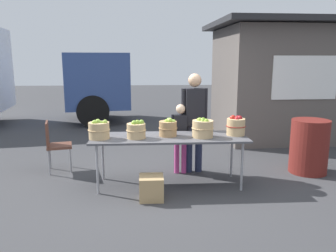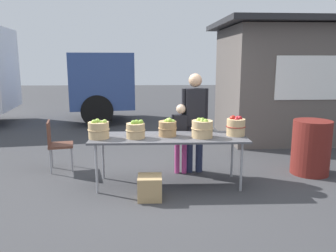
# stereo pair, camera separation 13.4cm
# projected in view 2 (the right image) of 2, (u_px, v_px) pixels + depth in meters

# --- Properties ---
(ground_plane) EXTENTS (40.00, 40.00, 0.00)m
(ground_plane) POSITION_uv_depth(u_px,v_px,m) (169.00, 184.00, 5.15)
(ground_plane) COLOR #38383A
(market_table) EXTENTS (2.30, 0.76, 0.75)m
(market_table) POSITION_uv_depth(u_px,v_px,m) (169.00, 139.00, 5.01)
(market_table) COLOR #4C4C51
(market_table) RESTS_ON ground
(apple_basket_green_0) EXTENTS (0.32, 0.32, 0.29)m
(apple_basket_green_0) POSITION_uv_depth(u_px,v_px,m) (99.00, 130.00, 4.87)
(apple_basket_green_0) COLOR tan
(apple_basket_green_0) RESTS_ON market_table
(apple_basket_green_1) EXTENTS (0.29, 0.29, 0.27)m
(apple_basket_green_1) POSITION_uv_depth(u_px,v_px,m) (136.00, 130.00, 4.89)
(apple_basket_green_1) COLOR tan
(apple_basket_green_1) RESTS_ON market_table
(apple_basket_green_2) EXTENTS (0.28, 0.28, 0.28)m
(apple_basket_green_2) POSITION_uv_depth(u_px,v_px,m) (168.00, 128.00, 5.02)
(apple_basket_green_2) COLOR #A87F51
(apple_basket_green_2) RESTS_ON market_table
(apple_basket_green_3) EXTENTS (0.33, 0.33, 0.30)m
(apple_basket_green_3) POSITION_uv_depth(u_px,v_px,m) (202.00, 128.00, 4.93)
(apple_basket_green_3) COLOR tan
(apple_basket_green_3) RESTS_ON market_table
(apple_basket_red_0) EXTENTS (0.29, 0.29, 0.30)m
(apple_basket_red_0) POSITION_uv_depth(u_px,v_px,m) (236.00, 126.00, 5.06)
(apple_basket_red_0) COLOR tan
(apple_basket_red_0) RESTS_ON market_table
(vendor_adult) EXTENTS (0.44, 0.24, 1.65)m
(vendor_adult) POSITION_uv_depth(u_px,v_px,m) (195.00, 115.00, 5.55)
(vendor_adult) COLOR #262D4C
(vendor_adult) RESTS_ON ground
(child_customer) EXTENTS (0.31, 0.18, 1.16)m
(child_customer) POSITION_uv_depth(u_px,v_px,m) (181.00, 133.00, 5.54)
(child_customer) COLOR #CC3F8C
(child_customer) RESTS_ON ground
(food_kiosk) EXTENTS (3.59, 3.01, 2.74)m
(food_kiosk) POSITION_uv_depth(u_px,v_px,m) (288.00, 80.00, 8.13)
(food_kiosk) COLOR #59514C
(food_kiosk) RESTS_ON ground
(folding_chair) EXTENTS (0.48, 0.48, 0.86)m
(folding_chair) POSITION_uv_depth(u_px,v_px,m) (56.00, 141.00, 5.71)
(folding_chair) COLOR brown
(folding_chair) RESTS_ON ground
(trash_barrel) EXTENTS (0.61, 0.61, 0.90)m
(trash_barrel) POSITION_uv_depth(u_px,v_px,m) (311.00, 147.00, 5.57)
(trash_barrel) COLOR maroon
(trash_barrel) RESTS_ON ground
(produce_crate) EXTENTS (0.32, 0.32, 0.32)m
(produce_crate) POSITION_uv_depth(u_px,v_px,m) (150.00, 188.00, 4.59)
(produce_crate) COLOR tan
(produce_crate) RESTS_ON ground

